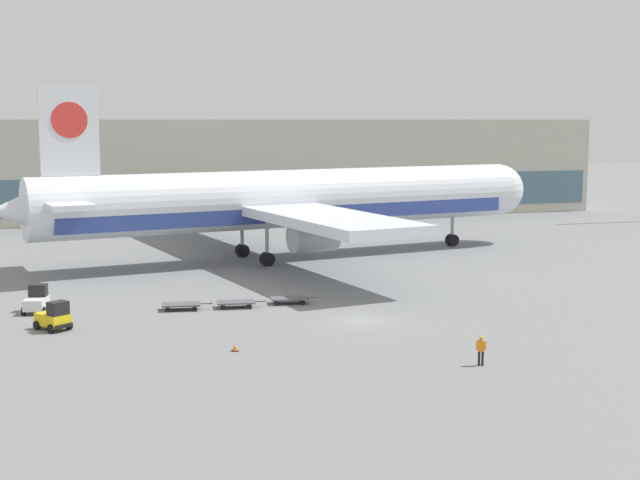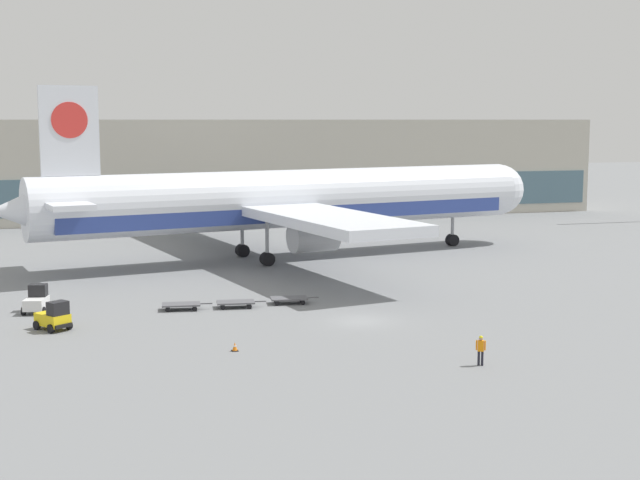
{
  "view_description": "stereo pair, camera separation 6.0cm",
  "coord_description": "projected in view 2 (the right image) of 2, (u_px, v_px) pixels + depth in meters",
  "views": [
    {
      "loc": [
        -19.19,
        -58.07,
        13.99
      ],
      "look_at": [
        0.64,
        13.03,
        4.0
      ],
      "focal_mm": 50.0,
      "sensor_mm": 36.0,
      "label": 1
    },
    {
      "loc": [
        -19.14,
        -58.08,
        13.99
      ],
      "look_at": [
        0.64,
        13.03,
        4.0
      ],
      "focal_mm": 50.0,
      "sensor_mm": 36.0,
      "label": 2
    }
  ],
  "objects": [
    {
      "name": "ground_plane",
      "position": [
        361.0,
        321.0,
        62.41
      ],
      "size": [
        400.0,
        400.0,
        0.0
      ],
      "primitive_type": "plane",
      "color": "slate"
    },
    {
      "name": "terminal_building",
      "position": [
        290.0,
        167.0,
        133.25
      ],
      "size": [
        90.0,
        18.2,
        14.0
      ],
      "color": "#BCB7A8",
      "rests_on": "ground_plane"
    },
    {
      "name": "airplane_main",
      "position": [
        285.0,
        201.0,
        89.49
      ],
      "size": [
        57.49,
        48.63,
        17.0
      ],
      "rotation": [
        0.0,
        0.0,
        0.2
      ],
      "color": "silver",
      "rests_on": "ground_plane"
    },
    {
      "name": "baggage_tug_foreground",
      "position": [
        37.0,
        300.0,
        65.06
      ],
      "size": [
        2.1,
        2.7,
        2.0
      ],
      "rotation": [
        0.0,
        0.0,
        1.34
      ],
      "color": "silver",
      "rests_on": "ground_plane"
    },
    {
      "name": "baggage_tug_mid",
      "position": [
        54.0,
        317.0,
        59.61
      ],
      "size": [
        2.62,
        2.81,
        2.0
      ],
      "rotation": [
        0.0,
        0.0,
        -0.96
      ],
      "color": "yellow",
      "rests_on": "ground_plane"
    },
    {
      "name": "baggage_dolly_lead",
      "position": [
        181.0,
        305.0,
        65.93
      ],
      "size": [
        3.77,
        1.82,
        0.48
      ],
      "rotation": [
        0.0,
        0.0,
        -0.12
      ],
      "color": "#56565B",
      "rests_on": "ground_plane"
    },
    {
      "name": "baggage_dolly_second",
      "position": [
        236.0,
        303.0,
        66.72
      ],
      "size": [
        3.77,
        1.82,
        0.48
      ],
      "rotation": [
        0.0,
        0.0,
        -0.12
      ],
      "color": "#56565B",
      "rests_on": "ground_plane"
    },
    {
      "name": "baggage_dolly_third",
      "position": [
        289.0,
        299.0,
        68.17
      ],
      "size": [
        3.77,
        1.82,
        0.48
      ],
      "rotation": [
        0.0,
        0.0,
        -0.12
      ],
      "color": "#56565B",
      "rests_on": "ground_plane"
    },
    {
      "name": "ground_crew_near",
      "position": [
        481.0,
        348.0,
        50.92
      ],
      "size": [
        0.52,
        0.36,
        1.76
      ],
      "rotation": [
        0.0,
        0.0,
        2.69
      ],
      "color": "black",
      "rests_on": "ground_plane"
    },
    {
      "name": "traffic_cone_near",
      "position": [
        235.0,
        347.0,
        54.22
      ],
      "size": [
        0.4,
        0.4,
        0.54
      ],
      "color": "black",
      "rests_on": "ground_plane"
    }
  ]
}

